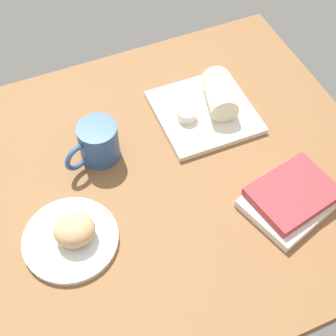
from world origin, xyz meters
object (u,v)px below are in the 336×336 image
Objects in this scene: book_stack at (290,199)px; sauce_cup at (187,114)px; coffee_mug at (97,142)px; scone_pastry at (74,230)px; square_plate at (204,112)px; breakfast_wrap at (220,94)px; round_plate at (71,239)px.

sauce_cup is at bearing 109.22° from book_stack.
coffee_mug is (-24.00, -1.59, 2.07)cm from sauce_cup.
scone_pastry reaches higher than square_plate.
sauce_cup is at bearing -158.48° from breakfast_wrap.
coffee_mug reaches higher than square_plate.
sauce_cup is 0.35× the size of coffee_mug.
book_stack is (1.34, -32.91, -3.04)cm from breakfast_wrap.
sauce_cup is (35.85, 21.57, -1.32)cm from scone_pastry.
breakfast_wrap reaches higher than book_stack.
book_stack is at bearing -80.08° from square_plate.
coffee_mug reaches higher than book_stack.
coffee_mug is at bearing -160.55° from breakfast_wrap.
coffee_mug reaches higher than scone_pastry.
breakfast_wrap is 33.07cm from book_stack.
breakfast_wrap is at bearing 25.60° from round_plate.
sauce_cup is at bearing 3.80° from coffee_mug.
coffee_mug reaches higher than breakfast_wrap.
breakfast_wrap is (46.94, 22.49, 4.50)cm from round_plate.
sauce_cup is 0.38× the size of breakfast_wrap.
breakfast_wrap is (9.73, 1.15, 2.12)cm from sauce_cup.
square_plate is 6.19cm from breakfast_wrap.
sauce_cup is 33.65cm from book_stack.
breakfast_wrap is (4.33, 0.51, 4.40)cm from square_plate.
book_stack is at bearing -40.70° from coffee_mug.
scone_pastry is at bearing -9.76° from round_plate.
round_plate is 3.95cm from scone_pastry.
book_stack reaches higher than square_plate.
sauce_cup reaches higher than round_plate.
breakfast_wrap is 33.84cm from coffee_mug.
scone_pastry is at bearing 167.75° from book_stack.
round_plate is at bearing 167.82° from book_stack.
book_stack is at bearing -12.18° from round_plate.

